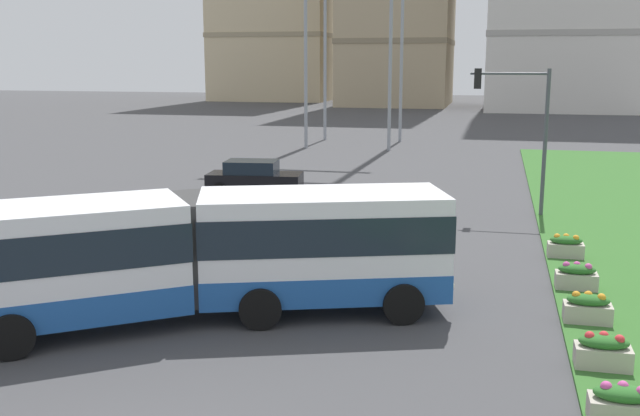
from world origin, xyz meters
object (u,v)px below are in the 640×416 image
at_px(flower_planter_3, 588,308).
at_px(flower_planter_4, 576,276).
at_px(traffic_light_far_right, 521,116).
at_px(articulated_bus, 209,253).
at_px(car_black_sedan, 254,178).
at_px(flower_planter_5, 566,246).
at_px(flower_planter_2, 603,351).
at_px(flower_planter_1, 622,404).

relative_size(flower_planter_3, flower_planter_4, 1.00).
distance_m(flower_planter_3, traffic_light_far_right, 13.23).
height_order(articulated_bus, car_black_sedan, articulated_bus).
relative_size(articulated_bus, flower_planter_3, 10.41).
relative_size(flower_planter_3, flower_planter_5, 1.00).
xyz_separation_m(flower_planter_4, traffic_light_far_right, (-1.37, 9.98, 3.58)).
xyz_separation_m(articulated_bus, traffic_light_far_right, (7.51, 14.32, 2.36)).
bearing_deg(flower_planter_4, car_black_sedan, 137.46).
bearing_deg(traffic_light_far_right, flower_planter_2, -84.89).
bearing_deg(flower_planter_5, flower_planter_2, -90.00).
relative_size(flower_planter_3, traffic_light_far_right, 0.19).
bearing_deg(articulated_bus, flower_planter_3, 10.59).
bearing_deg(articulated_bus, flower_planter_1, -21.32).
relative_size(flower_planter_1, flower_planter_3, 1.00).
height_order(flower_planter_2, traffic_light_far_right, traffic_light_far_right).
bearing_deg(flower_planter_1, articulated_bus, 158.68).
xyz_separation_m(car_black_sedan, flower_planter_3, (13.33, -14.92, -0.33)).
height_order(articulated_bus, flower_planter_3, articulated_bus).
relative_size(car_black_sedan, flower_planter_1, 4.16).
bearing_deg(articulated_bus, flower_planter_4, 26.04).
height_order(articulated_bus, flower_planter_4, articulated_bus).
height_order(flower_planter_3, flower_planter_4, same).
xyz_separation_m(flower_planter_1, flower_planter_5, (0.00, 11.20, 0.00)).
bearing_deg(car_black_sedan, traffic_light_far_right, -10.67).
height_order(car_black_sedan, flower_planter_3, car_black_sedan).
height_order(flower_planter_5, traffic_light_far_right, traffic_light_far_right).
distance_m(flower_planter_1, flower_planter_2, 2.42).
relative_size(articulated_bus, flower_planter_2, 10.41).
bearing_deg(articulated_bus, flower_planter_5, 41.01).
distance_m(flower_planter_3, flower_planter_5, 6.07).
bearing_deg(flower_planter_2, flower_planter_3, 90.00).
bearing_deg(flower_planter_2, flower_planter_1, -90.00).
height_order(flower_planter_2, flower_planter_4, same).
xyz_separation_m(flower_planter_1, traffic_light_far_right, (-1.37, 17.79, 3.58)).
bearing_deg(car_black_sedan, flower_planter_4, -42.54).
height_order(flower_planter_1, traffic_light_far_right, traffic_light_far_right).
bearing_deg(flower_planter_3, articulated_bus, -169.41).
bearing_deg(flower_planter_4, flower_planter_2, -90.00).
relative_size(articulated_bus, traffic_light_far_right, 1.95).
distance_m(flower_planter_5, traffic_light_far_right, 7.63).
bearing_deg(traffic_light_far_right, flower_planter_1, -85.58).
xyz_separation_m(articulated_bus, flower_planter_4, (8.89, 4.34, -1.23)).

